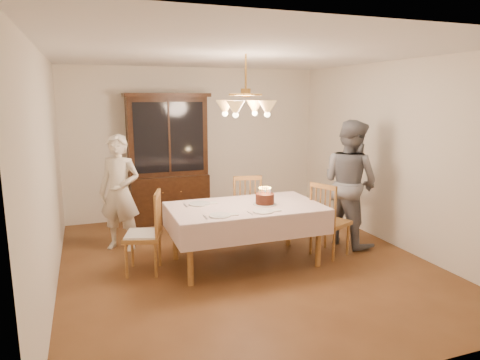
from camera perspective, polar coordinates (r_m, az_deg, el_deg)
name	(u,v)px	position (r m, az deg, el deg)	size (l,w,h in m)	color
ground	(245,262)	(5.62, 0.71, -10.93)	(5.00, 5.00, 0.00)	brown
room_shell	(246,140)	(5.24, 0.75, 5.31)	(5.00, 5.00, 5.00)	white
dining_table	(245,211)	(5.40, 0.73, -4.21)	(1.90, 1.10, 0.76)	#925E2A
china_hutch	(168,161)	(7.33, -9.57, 2.56)	(1.38, 0.54, 2.16)	black
chair_far_side	(246,211)	(6.35, 0.74, -4.11)	(0.51, 0.50, 1.00)	#925E2A
chair_left_end	(144,236)	(5.32, -12.74, -7.32)	(0.53, 0.54, 1.00)	#925E2A
chair_right_end	(329,223)	(5.87, 11.85, -5.63)	(0.57, 0.58, 1.00)	#925E2A
elderly_woman	(120,193)	(6.11, -15.75, -1.66)	(0.59, 0.39, 1.61)	#F5E9CF
adult_in_grey	(350,183)	(6.29, 14.42, -0.38)	(0.87, 0.68, 1.79)	slate
birthday_cake	(265,199)	(5.43, 3.32, -2.59)	(0.30, 0.30, 0.22)	white
place_setting_near_left	(221,215)	(4.93, -2.58, -4.74)	(0.40, 0.25, 0.02)	white
place_setting_near_right	(264,211)	(5.11, 3.24, -4.17)	(0.40, 0.25, 0.02)	white
place_setting_far_left	(200,204)	(5.47, -5.33, -3.17)	(0.42, 0.27, 0.02)	white
chandelier	(246,107)	(5.21, 0.76, 9.64)	(0.62, 0.62, 0.73)	#BF8C3F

